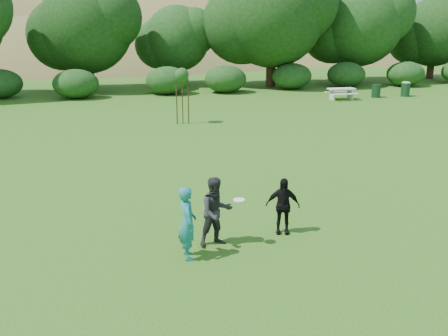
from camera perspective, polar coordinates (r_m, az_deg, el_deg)
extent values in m
plane|color=#19470C|center=(11.86, 3.51, -9.14)|extent=(120.00, 120.00, 0.00)
imported|color=#1A7276|center=(11.11, -4.20, -6.26)|extent=(0.42, 0.62, 1.68)
imported|color=#272729|center=(11.68, -0.90, -5.04)|extent=(0.92, 0.78, 1.68)
imported|color=black|center=(12.47, 6.72, -4.31)|extent=(0.91, 0.59, 1.44)
cylinder|color=#13341B|center=(36.33, 16.99, 8.43)|extent=(0.60, 0.60, 0.90)
cylinder|color=white|center=(11.52, 1.74, -3.67)|extent=(0.27, 0.27, 0.03)
cylinder|color=#402A19|center=(25.71, -4.77, 7.80)|extent=(0.05, 0.05, 2.50)
sphere|color=#204D1B|center=(25.55, -4.84, 10.57)|extent=(0.70, 0.70, 0.70)
cylinder|color=#362315|center=(25.70, -5.42, 7.22)|extent=(0.06, 0.06, 2.00)
cylinder|color=#3E2918|center=(25.80, -4.09, 7.28)|extent=(0.06, 0.06, 2.00)
cube|color=silver|center=(34.69, 13.29, 8.80)|extent=(1.80, 0.75, 0.08)
cube|color=#B0ADA4|center=(34.45, 12.27, 8.17)|extent=(0.10, 0.70, 0.68)
cube|color=beige|center=(35.04, 14.20, 8.18)|extent=(0.10, 0.70, 0.68)
cube|color=silver|center=(34.20, 13.71, 8.19)|extent=(1.80, 0.28, 0.06)
cube|color=beige|center=(35.26, 12.82, 8.49)|extent=(1.80, 0.28, 0.06)
cylinder|color=#14391F|center=(37.49, 20.02, 8.38)|extent=(0.60, 0.60, 0.90)
ellipsoid|color=#969696|center=(37.43, 20.10, 9.14)|extent=(0.60, 0.60, 0.20)
ellipsoid|color=olive|center=(87.59, 1.92, 3.72)|extent=(100.00, 64.00, 52.00)
ellipsoid|color=olive|center=(69.41, -15.10, 5.32)|extent=(80.00, 50.00, 28.00)
ellipsoid|color=olive|center=(78.54, 11.49, 7.63)|extent=(60.00, 44.00, 24.00)
cylinder|color=#3A2616|center=(39.37, -15.12, 10.55)|extent=(0.68, 0.68, 2.80)
sphere|color=#194214|center=(39.20, -15.49, 15.28)|extent=(6.73, 6.73, 6.73)
cylinder|color=#3A2616|center=(41.85, -5.28, 11.00)|extent=(0.60, 0.60, 2.27)
sphere|color=#194214|center=(41.68, -5.38, 14.53)|extent=(5.22, 5.22, 5.22)
cylinder|color=#3A2616|center=(40.57, 5.39, 11.57)|extent=(0.76, 0.76, 3.32)
sphere|color=#194214|center=(40.42, 5.55, 17.08)|extent=(8.12, 8.12, 8.12)
cylinder|color=#3A2616|center=(44.73, 14.88, 11.33)|extent=(0.71, 0.71, 2.97)
sphere|color=#194214|center=(44.58, 15.22, 15.77)|extent=(7.19, 7.19, 7.19)
cylinder|color=#3A2616|center=(49.86, 22.57, 10.82)|extent=(0.62, 0.62, 2.45)
sphere|color=#194214|center=(49.71, 22.94, 14.12)|extent=(6.03, 6.03, 6.03)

